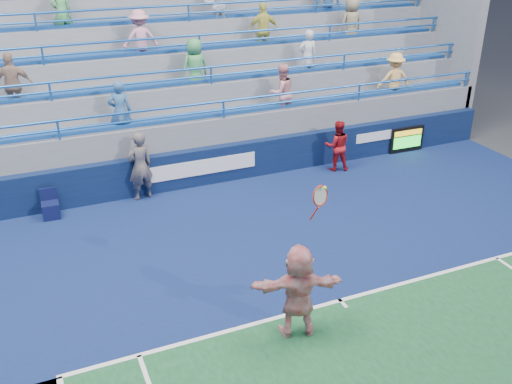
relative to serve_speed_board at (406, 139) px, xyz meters
name	(u,v)px	position (x,y,z in m)	size (l,w,h in m)	color
ground	(340,301)	(-6.23, -6.32, -0.43)	(120.00, 120.00, 0.00)	#333538
sponsor_wall	(227,163)	(-6.22, 0.18, 0.12)	(18.00, 0.32, 1.10)	#0A1838
bleacher_stand	(188,96)	(-6.23, 3.95, 1.12)	(18.00, 5.60, 6.13)	slate
serve_speed_board	(406,139)	(0.00, 0.00, 0.00)	(1.24, 0.17, 0.86)	black
judge_chair	(51,209)	(-11.25, -0.27, -0.18)	(0.45, 0.45, 0.77)	#0C1139
tennis_player	(298,291)	(-7.46, -6.82, 0.50)	(1.79, 0.98, 2.96)	white
line_judge	(140,166)	(-8.83, -0.08, 0.54)	(0.71, 0.46, 1.94)	#16203D
ball_girl	(337,146)	(-2.89, -0.41, 0.36)	(0.77, 0.60, 1.58)	#A01219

